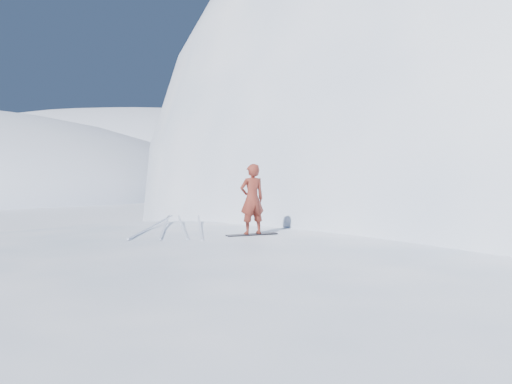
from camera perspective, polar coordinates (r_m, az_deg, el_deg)
ground at (r=10.96m, az=-10.29°, el=-19.85°), size 400.00×400.00×0.00m
near_ridge at (r=13.51m, az=-2.34°, el=-15.33°), size 36.00×28.00×4.80m
peak_shoulder at (r=30.83m, az=19.41°, el=-5.10°), size 28.00×24.00×18.00m
far_ridge_c at (r=127.21m, az=-13.67°, el=1.00°), size 140.00×90.00×36.00m
wind_bumps at (r=13.01m, az=-10.02°, el=-16.11°), size 16.00×14.40×1.00m
snowboard at (r=13.43m, az=-0.45°, el=-4.86°), size 1.37×0.97×0.02m
snowboarder at (r=13.34m, az=-0.45°, el=-0.81°), size 0.82×0.74×1.88m
board_tracks at (r=15.70m, az=-9.21°, el=-3.73°), size 2.57×5.98×0.04m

